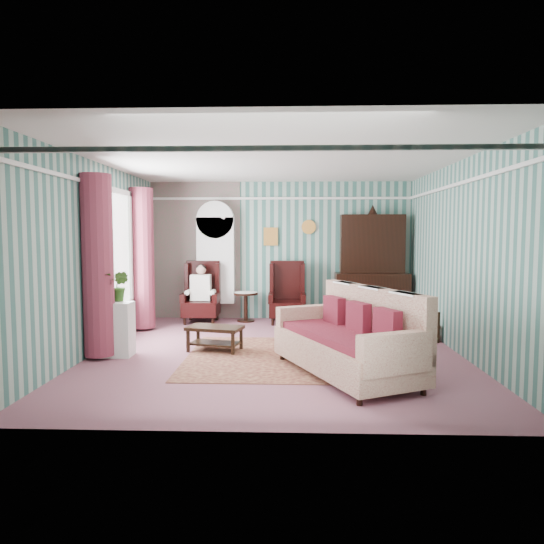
{
  "coord_description": "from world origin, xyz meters",
  "views": [
    {
      "loc": [
        0.19,
        -7.28,
        1.8
      ],
      "look_at": [
        -0.09,
        0.6,
        1.18
      ],
      "focal_mm": 32.0,
      "sensor_mm": 36.0,
      "label": 1
    }
  ],
  "objects_px": {
    "sofa": "(345,334)",
    "wingback_left": "(201,292)",
    "coffee_table": "(215,339)",
    "nest_table": "(424,325)",
    "seated_woman": "(201,294)",
    "bookcase": "(216,267)",
    "wingback_right": "(287,292)",
    "floral_armchair": "(321,313)",
    "round_side_table": "(246,307)",
    "dresser_hutch": "(372,264)",
    "plant_stand": "(114,329)"
  },
  "relations": [
    {
      "from": "sofa",
      "to": "wingback_left",
      "type": "bearing_deg",
      "value": 9.62
    },
    {
      "from": "coffee_table",
      "to": "nest_table",
      "type": "bearing_deg",
      "value": 13.79
    },
    {
      "from": "sofa",
      "to": "coffee_table",
      "type": "height_order",
      "value": "sofa"
    },
    {
      "from": "wingback_left",
      "to": "sofa",
      "type": "bearing_deg",
      "value": -55.48
    },
    {
      "from": "wingback_left",
      "to": "seated_woman",
      "type": "xyz_separation_m",
      "value": [
        0.0,
        0.0,
        -0.04
      ]
    },
    {
      "from": "bookcase",
      "to": "coffee_table",
      "type": "distance_m",
      "value": 2.96
    },
    {
      "from": "wingback_right",
      "to": "floral_armchair",
      "type": "relative_size",
      "value": 1.14
    },
    {
      "from": "wingback_left",
      "to": "wingback_right",
      "type": "distance_m",
      "value": 1.75
    },
    {
      "from": "round_side_table",
      "to": "floral_armchair",
      "type": "xyz_separation_m",
      "value": [
        1.4,
        -2.2,
        0.25
      ]
    },
    {
      "from": "dresser_hutch",
      "to": "floral_armchair",
      "type": "xyz_separation_m",
      "value": [
        -1.2,
        -2.32,
        -0.63
      ]
    },
    {
      "from": "dresser_hutch",
      "to": "seated_woman",
      "type": "bearing_deg",
      "value": -175.59
    },
    {
      "from": "sofa",
      "to": "coffee_table",
      "type": "xyz_separation_m",
      "value": [
        -1.85,
        1.25,
        -0.35
      ]
    },
    {
      "from": "dresser_hutch",
      "to": "wingback_left",
      "type": "relative_size",
      "value": 1.89
    },
    {
      "from": "floral_armchair",
      "to": "wingback_left",
      "type": "bearing_deg",
      "value": 69.99
    },
    {
      "from": "sofa",
      "to": "coffee_table",
      "type": "bearing_deg",
      "value": 31.18
    },
    {
      "from": "nest_table",
      "to": "sofa",
      "type": "relative_size",
      "value": 0.24
    },
    {
      "from": "dresser_hutch",
      "to": "nest_table",
      "type": "xyz_separation_m",
      "value": [
        0.57,
        -1.82,
        -0.91
      ]
    },
    {
      "from": "wingback_left",
      "to": "coffee_table",
      "type": "bearing_deg",
      "value": -74.83
    },
    {
      "from": "wingback_right",
      "to": "nest_table",
      "type": "bearing_deg",
      "value": -33.75
    },
    {
      "from": "round_side_table",
      "to": "nest_table",
      "type": "relative_size",
      "value": 1.11
    },
    {
      "from": "sofa",
      "to": "floral_armchair",
      "type": "distance_m",
      "value": 1.6
    },
    {
      "from": "floral_armchair",
      "to": "nest_table",
      "type": "bearing_deg",
      "value": -52.63
    },
    {
      "from": "sofa",
      "to": "nest_table",
      "type": "bearing_deg",
      "value": -61.87
    },
    {
      "from": "round_side_table",
      "to": "plant_stand",
      "type": "relative_size",
      "value": 0.75
    },
    {
      "from": "floral_armchair",
      "to": "coffee_table",
      "type": "height_order",
      "value": "floral_armchair"
    },
    {
      "from": "wingback_left",
      "to": "sofa",
      "type": "distance_m",
      "value": 4.41
    },
    {
      "from": "seated_woman",
      "to": "coffee_table",
      "type": "bearing_deg",
      "value": -74.83
    },
    {
      "from": "wingback_right",
      "to": "floral_armchair",
      "type": "bearing_deg",
      "value": -74.97
    },
    {
      "from": "plant_stand",
      "to": "floral_armchair",
      "type": "height_order",
      "value": "floral_armchair"
    },
    {
      "from": "nest_table",
      "to": "wingback_left",
      "type": "bearing_deg",
      "value": 159.15
    },
    {
      "from": "wingback_right",
      "to": "sofa",
      "type": "bearing_deg",
      "value": -78.34
    },
    {
      "from": "dresser_hutch",
      "to": "sofa",
      "type": "bearing_deg",
      "value": -104.36
    },
    {
      "from": "nest_table",
      "to": "floral_armchair",
      "type": "xyz_separation_m",
      "value": [
        -1.77,
        -0.5,
        0.28
      ]
    },
    {
      "from": "plant_stand",
      "to": "sofa",
      "type": "bearing_deg",
      "value": -15.02
    },
    {
      "from": "wingback_left",
      "to": "floral_armchair",
      "type": "height_order",
      "value": "wingback_left"
    },
    {
      "from": "dresser_hutch",
      "to": "bookcase",
      "type": "bearing_deg",
      "value": 177.89
    },
    {
      "from": "dresser_hutch",
      "to": "plant_stand",
      "type": "height_order",
      "value": "dresser_hutch"
    },
    {
      "from": "bookcase",
      "to": "plant_stand",
      "type": "relative_size",
      "value": 2.8
    },
    {
      "from": "plant_stand",
      "to": "sofa",
      "type": "xyz_separation_m",
      "value": [
        3.3,
        -0.89,
        0.14
      ]
    },
    {
      "from": "plant_stand",
      "to": "wingback_left",
      "type": "bearing_deg",
      "value": 73.78
    },
    {
      "from": "coffee_table",
      "to": "bookcase",
      "type": "bearing_deg",
      "value": 98.15
    },
    {
      "from": "nest_table",
      "to": "plant_stand",
      "type": "xyz_separation_m",
      "value": [
        -4.87,
        -1.2,
        0.13
      ]
    },
    {
      "from": "dresser_hutch",
      "to": "wingback_right",
      "type": "relative_size",
      "value": 1.89
    },
    {
      "from": "seated_woman",
      "to": "nest_table",
      "type": "xyz_separation_m",
      "value": [
        4.07,
        -1.55,
        -0.32
      ]
    },
    {
      "from": "wingback_left",
      "to": "sofa",
      "type": "xyz_separation_m",
      "value": [
        2.5,
        -3.64,
        -0.08
      ]
    },
    {
      "from": "bookcase",
      "to": "wingback_right",
      "type": "bearing_deg",
      "value": -14.57
    },
    {
      "from": "seated_woman",
      "to": "nest_table",
      "type": "height_order",
      "value": "seated_woman"
    },
    {
      "from": "bookcase",
      "to": "seated_woman",
      "type": "xyz_separation_m",
      "value": [
        -0.25,
        -0.39,
        -0.53
      ]
    },
    {
      "from": "wingback_right",
      "to": "sofa",
      "type": "xyz_separation_m",
      "value": [
        0.75,
        -3.64,
        -0.08
      ]
    },
    {
      "from": "wingback_right",
      "to": "round_side_table",
      "type": "bearing_deg",
      "value": 169.99
    }
  ]
}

